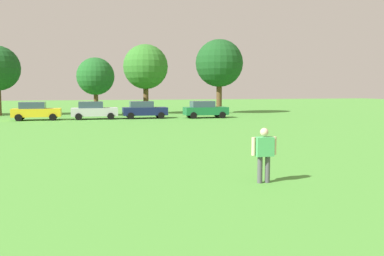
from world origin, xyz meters
TOP-DOWN VIEW (x-y plane):
  - ground_plane at (0.00, 30.00)m, footprint 160.00×160.00m
  - adult_bystander at (7.62, 13.86)m, footprint 0.82×0.32m
  - parked_car_yellow_0 at (-2.42, 43.09)m, footprint 4.30×2.02m
  - parked_car_silver_1 at (2.78, 43.14)m, footprint 4.30×2.02m
  - parked_car_navy_2 at (7.58, 43.14)m, footprint 4.30×2.02m
  - parked_car_green_3 at (13.55, 42.38)m, footprint 4.30×2.02m
  - tree_center at (3.10, 48.14)m, footprint 3.97×3.97m
  - tree_right at (8.72, 50.30)m, footprint 5.08×5.08m
  - tree_far_right at (17.24, 49.51)m, footprint 5.53×5.53m

SIDE VIEW (x-z plane):
  - ground_plane at x=0.00m, z-range 0.00..0.00m
  - parked_car_yellow_0 at x=-2.42m, z-range 0.02..1.70m
  - parked_car_silver_1 at x=2.78m, z-range 0.02..1.70m
  - parked_car_navy_2 at x=7.58m, z-range 0.02..1.70m
  - parked_car_green_3 at x=13.55m, z-range 0.02..1.70m
  - adult_bystander at x=7.62m, z-range 0.16..1.89m
  - tree_center at x=3.10m, z-range 1.08..7.28m
  - tree_right at x=8.72m, z-range 1.39..9.31m
  - tree_far_right at x=17.24m, z-range 1.51..10.13m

